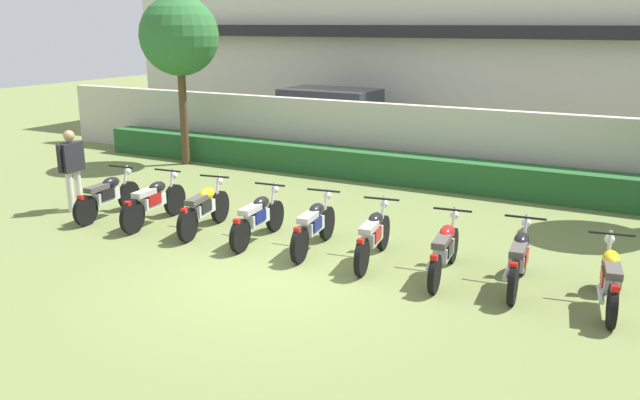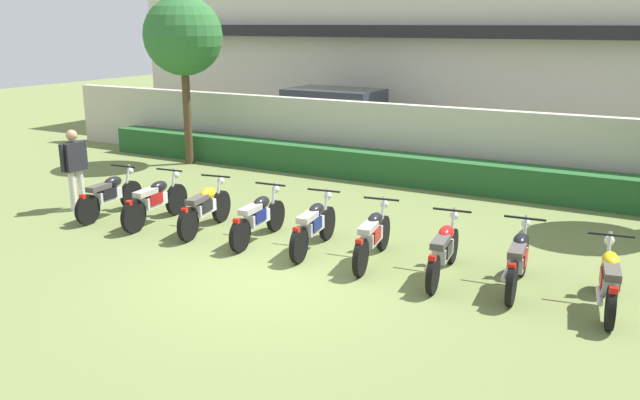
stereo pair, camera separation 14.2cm
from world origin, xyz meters
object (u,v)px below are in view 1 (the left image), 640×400
motorcycle_in_row_3 (258,217)px  motorcycle_in_row_7 (519,259)px  motorcycle_in_row_4 (314,225)px  motorcycle_in_row_2 (204,208)px  inspector_person (72,164)px  motorcycle_in_row_8 (610,278)px  tree_near_inspector (179,37)px  motorcycle_in_row_0 (107,195)px  motorcycle_in_row_5 (373,235)px  motorcycle_in_row_1 (154,201)px  motorcycle_in_row_6 (444,249)px  parked_car (335,122)px

motorcycle_in_row_3 → motorcycle_in_row_7: bearing=-94.9°
motorcycle_in_row_3 → motorcycle_in_row_4: size_ratio=0.99×
motorcycle_in_row_2 → inspector_person: size_ratio=1.11×
motorcycle_in_row_8 → tree_near_inspector: bearing=58.0°
motorcycle_in_row_0 → motorcycle_in_row_2: motorcycle_in_row_2 is taller
motorcycle_in_row_8 → motorcycle_in_row_5: bearing=78.7°
motorcycle_in_row_5 → motorcycle_in_row_8: size_ratio=1.05×
motorcycle_in_row_8 → inspector_person: inspector_person is taller
motorcycle_in_row_1 → inspector_person: (-2.09, -0.04, 0.53)m
motorcycle_in_row_8 → motorcycle_in_row_4: bearing=78.9°
motorcycle_in_row_5 → motorcycle_in_row_7: (2.30, -0.01, 0.01)m
tree_near_inspector → motorcycle_in_row_7: (9.90, -4.62, -2.94)m
motorcycle_in_row_8 → inspector_person: size_ratio=1.08×
motorcycle_in_row_1 → motorcycle_in_row_3: bearing=-93.4°
motorcycle_in_row_1 → motorcycle_in_row_3: size_ratio=1.04×
tree_near_inspector → motorcycle_in_row_8: tree_near_inspector is taller
motorcycle_in_row_6 → motorcycle_in_row_8: 2.32m
motorcycle_in_row_7 → motorcycle_in_row_3: bearing=84.7°
motorcycle_in_row_5 → motorcycle_in_row_7: size_ratio=1.02×
motorcycle_in_row_6 → motorcycle_in_row_8: (2.32, -0.07, -0.00)m
motorcycle_in_row_1 → motorcycle_in_row_2: (1.14, 0.07, -0.00)m
parked_car → motorcycle_in_row_5: size_ratio=2.41×
motorcycle_in_row_0 → motorcycle_in_row_8: (9.19, -0.01, -0.01)m
motorcycle_in_row_4 → tree_near_inspector: bearing=47.5°
motorcycle_in_row_4 → motorcycle_in_row_5: bearing=-98.9°
motorcycle_in_row_4 → motorcycle_in_row_6: motorcycle_in_row_4 is taller
motorcycle_in_row_1 → motorcycle_in_row_4: 3.43m
motorcycle_in_row_0 → motorcycle_in_row_1: 1.13m
parked_car → motorcycle_in_row_3: 8.26m
motorcycle_in_row_4 → inspector_person: 5.55m
motorcycle_in_row_5 → tree_near_inspector: bearing=50.5°
motorcycle_in_row_3 → motorcycle_in_row_5: bearing=-94.8°
motorcycle_in_row_5 → motorcycle_in_row_4: bearing=80.2°
motorcycle_in_row_1 → motorcycle_in_row_7: bearing=-94.5°
motorcycle_in_row_1 → motorcycle_in_row_7: 6.84m
motorcycle_in_row_2 → motorcycle_in_row_3: bearing=-99.6°
motorcycle_in_row_1 → motorcycle_in_row_8: 8.06m
motorcycle_in_row_1 → motorcycle_in_row_6: bearing=-95.2°
motorcycle_in_row_8 → motorcycle_in_row_6: bearing=79.4°
parked_car → tree_near_inspector: (-2.92, -3.26, 2.46)m
tree_near_inspector → motorcycle_in_row_8: size_ratio=2.49×
parked_car → motorcycle_in_row_1: size_ratio=2.33×
parked_car → motorcycle_in_row_5: 9.17m
motorcycle_in_row_2 → tree_near_inspector: bearing=33.0°
motorcycle_in_row_1 → motorcycle_in_row_5: bearing=-94.2°
tree_near_inspector → motorcycle_in_row_2: bearing=-47.6°
inspector_person → motorcycle_in_row_1: bearing=1.2°
motorcycle_in_row_1 → motorcycle_in_row_5: motorcycle_in_row_1 is taller
motorcycle_in_row_0 → motorcycle_in_row_2: (2.27, 0.15, 0.01)m
motorcycle_in_row_4 → inspector_person: bearing=84.1°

